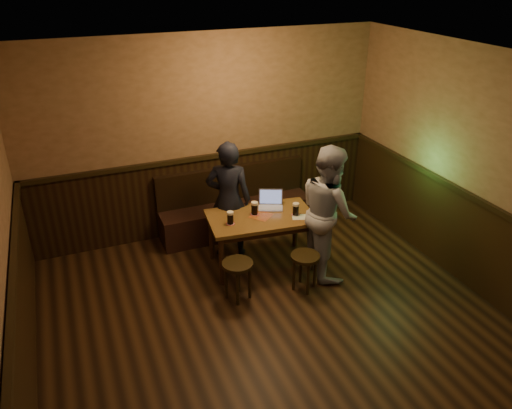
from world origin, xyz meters
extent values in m
cube|color=black|center=(0.00, 0.00, -0.01)|extent=(5.00, 6.00, 0.02)
cube|color=beige|center=(0.00, 0.00, 2.81)|extent=(5.00, 6.00, 0.02)
cube|color=#986C4D|center=(0.00, 3.01, 1.40)|extent=(5.00, 0.02, 2.80)
cube|color=black|center=(0.00, 2.98, 0.55)|extent=(4.98, 0.04, 1.10)
cube|color=black|center=(-2.48, 0.00, 0.55)|extent=(0.04, 5.98, 1.10)
cube|color=black|center=(2.48, 0.00, 0.55)|extent=(0.04, 5.98, 1.10)
cube|color=black|center=(0.00, 2.95, 1.13)|extent=(4.98, 0.06, 0.06)
cube|color=black|center=(-2.45, 0.00, 1.13)|extent=(0.06, 5.98, 0.06)
cube|color=black|center=(2.45, 0.00, 1.13)|extent=(0.06, 5.98, 0.06)
cube|color=black|center=(0.30, 2.71, 0.23)|extent=(2.20, 0.50, 0.45)
cube|color=black|center=(0.30, 2.91, 0.70)|extent=(2.20, 0.10, 0.50)
cube|color=brown|center=(0.30, 1.78, 0.69)|extent=(1.40, 0.89, 0.05)
cube|color=#331D0E|center=(0.30, 1.78, 0.62)|extent=(1.27, 0.77, 0.08)
cube|color=maroon|center=(0.30, 1.78, 0.71)|extent=(0.35, 0.35, 0.00)
cylinder|color=#331D0E|center=(-0.31, 1.54, 0.33)|extent=(0.07, 0.07, 0.66)
cylinder|color=#331D0E|center=(-0.25, 2.14, 0.33)|extent=(0.07, 0.07, 0.66)
cylinder|color=#331D0E|center=(0.86, 1.42, 0.33)|extent=(0.07, 0.07, 0.66)
cylinder|color=#331D0E|center=(0.92, 2.02, 0.33)|extent=(0.07, 0.07, 0.66)
cylinder|color=black|center=(-0.23, 1.21, 0.47)|extent=(0.47, 0.47, 0.04)
cylinder|color=black|center=(-0.10, 1.15, 0.23)|extent=(0.04, 0.04, 0.47)
cylinder|color=black|center=(-0.18, 1.33, 0.23)|extent=(0.04, 0.04, 0.47)
cylinder|color=black|center=(-0.36, 1.26, 0.23)|extent=(0.04, 0.04, 0.47)
cylinder|color=black|center=(-0.28, 1.08, 0.23)|extent=(0.04, 0.04, 0.47)
cylinder|color=black|center=(0.58, 1.08, 0.45)|extent=(0.39, 0.39, 0.04)
cylinder|color=black|center=(0.71, 1.06, 0.23)|extent=(0.04, 0.04, 0.45)
cylinder|color=black|center=(0.60, 1.21, 0.23)|extent=(0.04, 0.04, 0.45)
cylinder|color=black|center=(0.45, 1.10, 0.23)|extent=(0.04, 0.04, 0.45)
cylinder|color=black|center=(0.56, 0.95, 0.23)|extent=(0.04, 0.04, 0.45)
cylinder|color=#B3162B|center=(-0.12, 1.73, 0.71)|extent=(0.11, 0.11, 0.00)
cylinder|color=silver|center=(-0.12, 1.73, 0.72)|extent=(0.09, 0.09, 0.00)
cylinder|color=black|center=(-0.12, 1.73, 0.78)|extent=(0.08, 0.08, 0.13)
cylinder|color=beige|center=(-0.12, 1.73, 0.86)|extent=(0.08, 0.08, 0.03)
cylinder|color=#B3162B|center=(0.24, 1.85, 0.71)|extent=(0.11, 0.11, 0.00)
cylinder|color=silver|center=(0.24, 1.85, 0.72)|extent=(0.10, 0.10, 0.00)
cylinder|color=black|center=(0.24, 1.85, 0.79)|extent=(0.08, 0.08, 0.14)
cylinder|color=beige|center=(0.24, 1.85, 0.87)|extent=(0.09, 0.09, 0.03)
cylinder|color=#B3162B|center=(0.72, 1.64, 0.71)|extent=(0.11, 0.11, 0.00)
cylinder|color=silver|center=(0.72, 1.64, 0.72)|extent=(0.09, 0.09, 0.00)
cylinder|color=black|center=(0.72, 1.64, 0.78)|extent=(0.08, 0.08, 0.13)
cylinder|color=beige|center=(0.72, 1.64, 0.86)|extent=(0.08, 0.08, 0.03)
cube|color=silver|center=(0.50, 1.92, 0.72)|extent=(0.37, 0.32, 0.02)
cube|color=#B2B2B7|center=(0.50, 1.92, 0.73)|extent=(0.33, 0.27, 0.00)
cube|color=silver|center=(0.54, 2.02, 0.83)|extent=(0.31, 0.19, 0.20)
cube|color=#5F72B0|center=(0.54, 2.01, 0.83)|extent=(0.28, 0.16, 0.17)
cube|color=silver|center=(0.75, 1.56, 0.71)|extent=(0.26, 0.22, 0.00)
imported|color=black|center=(0.02, 2.19, 0.80)|extent=(0.69, 0.59, 1.60)
imported|color=#96959B|center=(1.01, 1.34, 0.84)|extent=(0.73, 0.89, 1.69)
camera|label=1|loc=(-1.85, -3.32, 3.64)|focal=35.00mm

